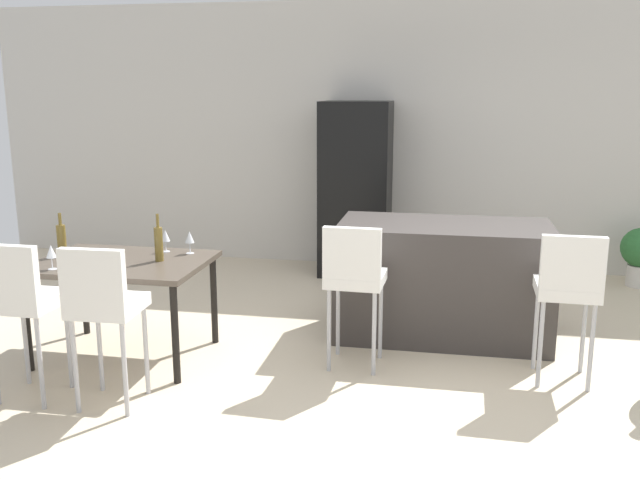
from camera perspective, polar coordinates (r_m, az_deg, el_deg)
The scene contains 14 objects.
ground_plane at distance 5.01m, azimuth 6.46°, elevation -10.57°, with size 10.00×10.00×0.00m, color beige.
back_wall at distance 7.61m, azimuth 8.50°, elevation 8.57°, with size 10.00×0.12×2.90m, color beige.
kitchen_island at distance 5.56m, azimuth 10.27°, elevation -3.31°, with size 1.67×0.86×0.92m, color #383330.
bar_chair_left at distance 4.75m, azimuth 2.91°, elevation -2.86°, with size 0.42×0.42×1.05m.
bar_chair_middle at distance 4.78m, azimuth 20.13°, elevation -3.54°, with size 0.41×0.41×1.05m.
dining_table at distance 5.18m, azimuth -16.24°, elevation -2.41°, with size 1.23×0.89×0.74m.
dining_chair_near at distance 4.64m, azimuth -23.83°, elevation -4.33°, with size 0.40×0.40×1.05m.
dining_chair_far at distance 4.35m, azimuth -17.77°, elevation -4.91°, with size 0.41×0.41×1.05m.
wine_bottle_far at distance 5.40m, azimuth -20.88°, elevation 0.02°, with size 0.07×0.07×0.33m.
wine_bottle_right at distance 5.04m, azimuth -13.39°, elevation -0.26°, with size 0.06×0.06×0.35m.
wine_glass_left at distance 5.03m, azimuth -21.65°, elevation -0.94°, with size 0.07×0.07×0.17m.
wine_glass_middle at distance 5.31m, azimuth -12.86°, elevation 0.33°, with size 0.07×0.07×0.17m.
wine_glass_near at distance 5.22m, azimuth -10.90°, elevation 0.20°, with size 0.07×0.07×0.17m.
refrigerator at distance 7.28m, azimuth 3.03°, elevation 4.32°, with size 0.72×0.68×1.84m, color black.
Camera 1 is at (0.31, -4.60, 1.96)m, focal length 38.11 mm.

